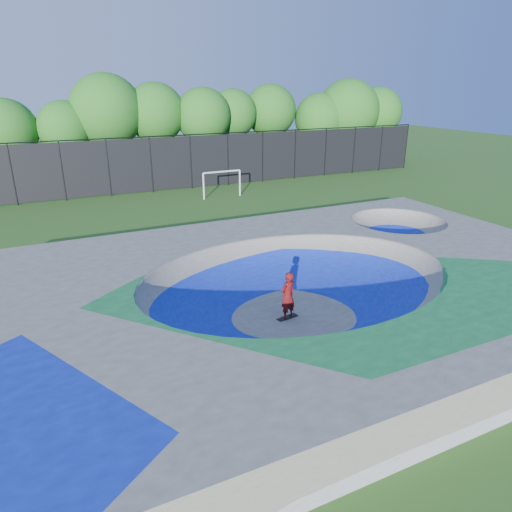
{
  "coord_description": "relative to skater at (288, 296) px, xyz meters",
  "views": [
    {
      "loc": [
        -7.43,
        -12.25,
        7.47
      ],
      "look_at": [
        -0.16,
        3.0,
        1.1
      ],
      "focal_mm": 32.0,
      "sensor_mm": 36.0,
      "label": 1
    }
  ],
  "objects": [
    {
      "name": "soccer_goal",
      "position": [
        4.55,
        17.52,
        0.44
      ],
      "size": [
        2.83,
        0.12,
        1.87
      ],
      "color": "silver",
      "rests_on": "ground"
    },
    {
      "name": "skateboard",
      "position": [
        0.0,
        0.0,
        -0.82
      ],
      "size": [
        0.81,
        0.37,
        0.05
      ],
      "primitive_type": "cube",
      "rotation": [
        0.0,
        0.0,
        0.2
      ],
      "color": "black",
      "rests_on": "ground"
    },
    {
      "name": "ground",
      "position": [
        0.54,
        0.26,
        -0.85
      ],
      "size": [
        120.0,
        120.0,
        0.0
      ],
      "primitive_type": "plane",
      "color": "#2A5617",
      "rests_on": "ground"
    },
    {
      "name": "skate_deck",
      "position": [
        0.54,
        0.26,
        -0.1
      ],
      "size": [
        22.0,
        14.0,
        1.5
      ],
      "primitive_type": "cube",
      "color": "gray",
      "rests_on": "ground"
    },
    {
      "name": "fence",
      "position": [
        0.54,
        21.26,
        1.25
      ],
      "size": [
        48.09,
        0.09,
        4.04
      ],
      "color": "black",
      "rests_on": "ground"
    },
    {
      "name": "skater",
      "position": [
        0.0,
        0.0,
        0.0
      ],
      "size": [
        0.71,
        0.58,
        1.7
      ],
      "primitive_type": "imported",
      "rotation": [
        0.0,
        0.0,
        3.46
      ],
      "color": "#B1100E",
      "rests_on": "ground"
    },
    {
      "name": "treeline",
      "position": [
        1.32,
        26.17,
        4.1
      ],
      "size": [
        52.29,
        7.41,
        8.38
      ],
      "color": "#453122",
      "rests_on": "ground"
    }
  ]
}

